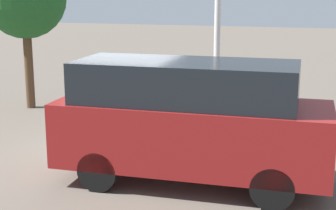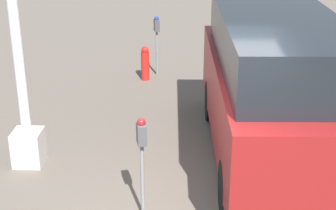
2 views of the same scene
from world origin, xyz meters
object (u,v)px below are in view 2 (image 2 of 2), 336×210
at_px(parking_meter_near, 142,145).
at_px(parked_van, 274,85).
at_px(parking_meter_far, 157,32).
at_px(fire_hydrant, 145,63).
at_px(lamp_post, 14,18).

height_order(parking_meter_near, parked_van, parked_van).
xyz_separation_m(parking_meter_near, parked_van, (1.64, -1.86, 0.23)).
relative_size(parking_meter_far, fire_hydrant, 1.77).
xyz_separation_m(lamp_post, fire_hydrant, (4.06, -1.48, -1.91)).
distance_m(parking_meter_far, lamp_post, 4.92).
bearing_deg(parking_meter_far, lamp_post, 146.00).
bearing_deg(parking_meter_near, lamp_post, 41.89).
bearing_deg(parking_meter_far, parking_meter_near, 168.89).
relative_size(lamp_post, parked_van, 1.37).
relative_size(parking_meter_far, parked_van, 0.27).
bearing_deg(parked_van, parking_meter_far, 24.24).
bearing_deg(parked_van, fire_hydrant, 29.19).
bearing_deg(parking_meter_near, fire_hydrant, -8.43).
distance_m(lamp_post, parked_van, 3.90).
xyz_separation_m(parking_meter_near, parking_meter_far, (5.77, 0.17, 0.00)).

